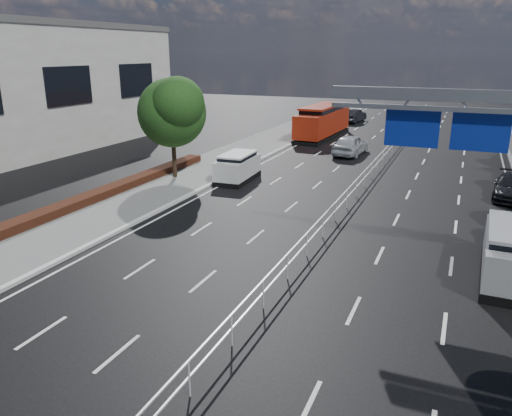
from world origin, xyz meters
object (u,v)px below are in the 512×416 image
at_px(near_car_silver, 351,145).
at_px(near_car_dark, 354,116).
at_px(overhead_gantry, 504,125).
at_px(white_minivan, 238,167).
at_px(red_bus, 323,121).
at_px(parked_car_dark, 511,187).

xyz_separation_m(near_car_silver, near_car_dark, (-3.98, 19.49, -0.05)).
height_order(overhead_gantry, near_car_silver, overhead_gantry).
bearing_deg(white_minivan, red_bus, 85.62).
bearing_deg(near_car_silver, red_bus, -54.50).
bearing_deg(near_car_silver, near_car_dark, -73.79).
bearing_deg(parked_car_dark, overhead_gantry, -92.81).
bearing_deg(white_minivan, near_car_silver, 63.50).
bearing_deg(red_bus, parked_car_dark, -43.70).
xyz_separation_m(red_bus, parked_car_dark, (15.80, -16.41, -0.98)).
relative_size(overhead_gantry, parked_car_dark, 2.28).
bearing_deg(white_minivan, overhead_gantry, -34.86).
xyz_separation_m(white_minivan, near_car_dark, (0.95, 30.80, -0.10)).
bearing_deg(parked_car_dark, near_car_dark, 123.21).
relative_size(white_minivan, parked_car_dark, 0.95).
bearing_deg(overhead_gantry, parked_car_dark, 82.30).
height_order(overhead_gantry, red_bus, overhead_gantry).
height_order(red_bus, near_car_silver, red_bus).
xyz_separation_m(overhead_gantry, near_car_dark, (-13.75, 39.95, -4.82)).
xyz_separation_m(white_minivan, near_car_silver, (4.93, 11.32, -0.05)).
height_order(overhead_gantry, white_minivan, overhead_gantry).
relative_size(red_bus, near_car_dark, 2.21).
relative_size(overhead_gantry, red_bus, 0.97).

